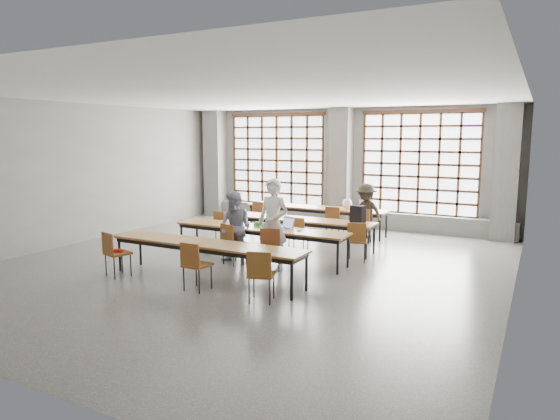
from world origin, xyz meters
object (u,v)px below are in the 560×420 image
object	(u,v)px
student_male	(273,224)
laptop_front	(286,226)
chair_back_mid	(334,219)
green_box	(260,224)
desk_row_a	(316,209)
chair_back_right	(364,222)
chair_mid_right	(357,238)
chair_front_right	(271,244)
chair_mid_left	(223,224)
phone	(265,228)
chair_back_left	(261,213)
student_back	(366,213)
chair_near_left	(114,250)
desk_row_b	(293,221)
chair_front_left	(232,240)
backpack	(358,214)
chair_near_mid	(194,261)
plastic_bag	(347,204)
desk_row_d	(206,246)
chair_near_right	(261,271)
student_female	(236,228)
chair_mid_centre	(297,232)
mouse	(299,230)
laptop_back	(364,208)
red_pouch	(118,251)

from	to	relation	value
student_male	laptop_front	bearing A→B (deg)	94.53
chair_back_mid	green_box	world-z (taller)	chair_back_mid
desk_row_a	chair_back_right	world-z (taller)	chair_back_right
desk_row_a	student_male	world-z (taller)	student_male
chair_mid_right	green_box	size ratio (longest dim) A/B	3.52
chair_front_right	chair_mid_left	bearing A→B (deg)	146.30
chair_mid_right	phone	bearing A→B (deg)	-152.99
chair_back_left	student_back	world-z (taller)	student_back
chair_mid_left	chair_back_right	bearing A→B (deg)	33.43
chair_near_left	desk_row_a	bearing A→B (deg)	73.91
desk_row_b	phone	distance (m)	1.52
chair_front_left	chair_mid_left	bearing A→B (deg)	129.78
student_back	laptop_front	size ratio (longest dim) A/B	3.29
chair_front_right	backpack	size ratio (longest dim) A/B	2.20
desk_row_b	chair_near_mid	bearing A→B (deg)	-90.35
chair_back_left	laptop_front	xyz separation A→B (m)	(2.14, -2.64, 0.25)
chair_front_right	phone	xyz separation A→B (m)	(-0.44, 0.53, 0.20)
plastic_bag	backpack	bearing A→B (deg)	-63.61
chair_back_mid	student_back	distance (m)	0.84
chair_front_left	green_box	size ratio (longest dim) A/B	3.52
chair_back_mid	chair_mid_left	size ratio (longest dim) A/B	1.00
desk_row_d	plastic_bag	distance (m)	5.31
chair_near_left	chair_near_right	distance (m)	3.25
chair_back_right	student_female	world-z (taller)	student_female
chair_mid_centre	chair_front_right	bearing A→B (deg)	-86.02
chair_back_mid	laptop_front	size ratio (longest dim) A/B	1.94
chair_mid_centre	student_male	bearing A→B (deg)	-86.71
chair_back_left	chair_back_right	xyz separation A→B (m)	(3.01, -0.00, 0.00)
desk_row_a	chair_near_left	bearing A→B (deg)	-106.09
chair_front_right	laptop_front	world-z (taller)	laptop_front
chair_back_right	chair_near_right	distance (m)	5.18
desk_row_a	chair_front_left	xyz separation A→B (m)	(-0.17, -4.00, -0.13)
mouse	student_back	bearing A→B (deg)	80.23
chair_near_mid	green_box	distance (m)	2.54
chair_back_left	chair_mid_right	distance (m)	4.01
chair_mid_right	laptop_front	size ratio (longest dim) A/B	1.94
chair_back_right	student_male	size ratio (longest dim) A/B	0.48
student_back	backpack	bearing A→B (deg)	-63.49
chair_near_mid	student_female	size ratio (longest dim) A/B	0.57
laptop_back	mouse	world-z (taller)	laptop_back
desk_row_d	chair_front_right	size ratio (longest dim) A/B	4.55
backpack	red_pouch	world-z (taller)	backpack
chair_back_mid	laptop_back	size ratio (longest dim) A/B	2.35
chair_mid_centre	chair_near_left	bearing A→B (deg)	-126.08
chair_back_mid	laptop_back	world-z (taller)	laptop_back
chair_mid_left	student_female	bearing A→B (deg)	-47.05
chair_mid_centre	laptop_front	bearing A→B (deg)	-85.89
chair_near_left	chair_near_mid	world-z (taller)	same
backpack	mouse	bearing A→B (deg)	-102.70
plastic_bag	red_pouch	size ratio (longest dim) A/B	1.43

